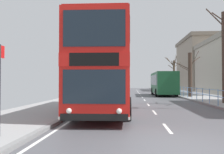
# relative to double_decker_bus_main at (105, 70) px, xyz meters

# --- Properties ---
(ground) EXTENTS (15.80, 140.00, 0.20)m
(ground) POSITION_rel_double_decker_bus_main_xyz_m (2.04, -7.31, -2.35)
(ground) COLOR #4E4E53
(double_decker_bus_main) EXTENTS (2.92, 10.71, 4.56)m
(double_decker_bus_main) POSITION_rel_double_decker_bus_main_xyz_m (0.00, 0.00, 0.00)
(double_decker_bus_main) COLOR red
(double_decker_bus_main) RESTS_ON ground
(background_bus_far_lane) EXTENTS (2.66, 9.10, 2.98)m
(background_bus_far_lane) POSITION_rel_double_decker_bus_main_xyz_m (5.67, 18.43, -0.75)
(background_bus_far_lane) COLOR #19512D
(background_bus_far_lane) RESTS_ON ground
(pedestrian_railing_far_kerb) EXTENTS (0.05, 26.23, 1.09)m
(pedestrian_railing_far_kerb) POSITION_rel_double_decker_bus_main_xyz_m (7.21, 3.75, -1.52)
(pedestrian_railing_far_kerb) COLOR #598CC6
(pedestrian_railing_far_kerb) RESTS_ON ground
(bare_tree_far_00) EXTENTS (2.18, 3.41, 7.31)m
(bare_tree_far_00) POSITION_rel_double_decker_bus_main_xyz_m (8.49, 5.20, 1.45)
(bare_tree_far_00) COLOR #423328
(bare_tree_far_00) RESTS_ON ground
(bare_tree_far_01) EXTENTS (2.89, 1.95, 6.67)m
(bare_tree_far_01) POSITION_rel_double_decker_bus_main_xyz_m (9.16, 30.55, 0.86)
(bare_tree_far_01) COLOR #4C3D2D
(bare_tree_far_01) RESTS_ON ground
(bare_tree_far_02) EXTENTS (3.10, 0.97, 5.10)m
(bare_tree_far_02) POSITION_rel_double_decker_bus_main_xyz_m (7.97, 13.66, 0.24)
(bare_tree_far_02) COLOR #423328
(bare_tree_far_02) RESTS_ON ground
(background_building_00) EXTENTS (13.29, 16.07, 11.15)m
(background_building_00) POSITION_rel_double_decker_bus_main_xyz_m (19.20, 40.02, 3.22)
(background_building_00) COLOR gray
(background_building_00) RESTS_ON ground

